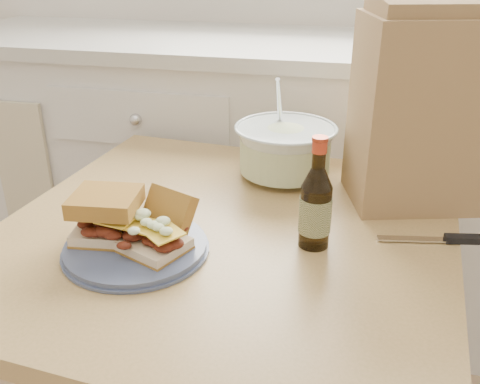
% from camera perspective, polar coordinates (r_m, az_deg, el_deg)
% --- Properties ---
extents(cabinet_run, '(2.50, 0.64, 0.94)m').
position_cam_1_polar(cabinet_run, '(1.84, 8.04, 1.22)').
color(cabinet_run, white).
rests_on(cabinet_run, ground).
extents(dining_table, '(0.93, 0.93, 0.72)m').
position_cam_1_polar(dining_table, '(1.09, -1.55, -8.69)').
color(dining_table, tan).
rests_on(dining_table, ground).
extents(plate, '(0.25, 0.25, 0.02)m').
position_cam_1_polar(plate, '(0.97, -11.04, -5.82)').
color(plate, '#465171').
rests_on(plate, dining_table).
extents(sandwich_left, '(0.13, 0.12, 0.08)m').
position_cam_1_polar(sandwich_left, '(0.98, -13.98, -2.37)').
color(sandwich_left, beige).
rests_on(sandwich_left, plate).
extents(sandwich_right, '(0.13, 0.17, 0.09)m').
position_cam_1_polar(sandwich_right, '(0.95, -8.66, -3.97)').
color(sandwich_right, beige).
rests_on(sandwich_right, plate).
extents(coleslaw_bowl, '(0.23, 0.23, 0.23)m').
position_cam_1_polar(coleslaw_bowl, '(1.24, 4.82, 4.30)').
color(coleslaw_bowl, silver).
rests_on(coleslaw_bowl, dining_table).
extents(beer_bottle, '(0.06, 0.06, 0.21)m').
position_cam_1_polar(beer_bottle, '(0.95, 8.06, -1.52)').
color(beer_bottle, black).
rests_on(beer_bottle, dining_table).
extents(knife, '(0.20, 0.05, 0.01)m').
position_cam_1_polar(knife, '(1.06, 21.80, -4.69)').
color(knife, silver).
rests_on(knife, dining_table).
extents(paper_bag, '(0.33, 0.26, 0.38)m').
position_cam_1_polar(paper_bag, '(1.14, 19.65, 7.95)').
color(paper_bag, '#936B47').
rests_on(paper_bag, dining_table).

